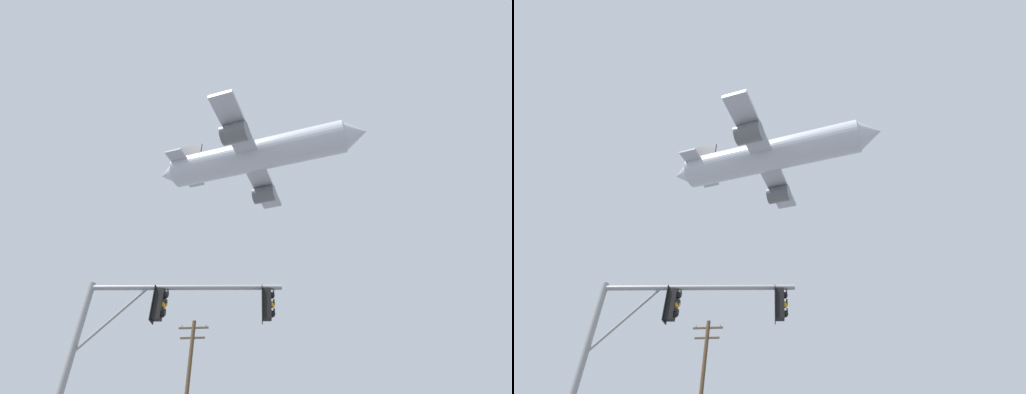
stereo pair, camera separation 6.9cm
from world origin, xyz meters
TOP-DOWN VIEW (x-y plane):
  - signal_pole_near at (-3.13, 6.23)m, footprint 5.94×0.74m
  - utility_pole at (-6.04, 21.83)m, footprint 2.20×0.28m
  - airplane at (-2.01, 28.03)m, footprint 27.05×20.89m

SIDE VIEW (x-z plane):
  - signal_pole_near at x=-3.13m, z-range 1.49..7.31m
  - utility_pole at x=-6.04m, z-range 0.30..9.96m
  - airplane at x=-2.01m, z-range 28.29..35.68m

